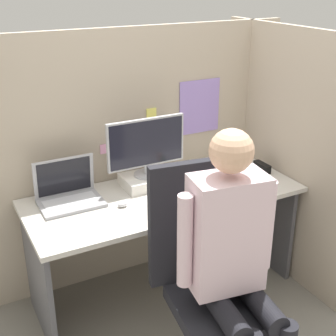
# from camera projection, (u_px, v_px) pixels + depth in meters

# --- Properties ---
(ground_plane) EXTENTS (12.00, 12.00, 0.00)m
(ground_plane) POSITION_uv_depth(u_px,v_px,m) (191.00, 321.00, 2.87)
(ground_plane) COLOR slate
(cubicle_panel_back) EXTENTS (2.19, 0.05, 1.68)m
(cubicle_panel_back) POSITION_uv_depth(u_px,v_px,m) (139.00, 156.00, 3.13)
(cubicle_panel_back) COLOR tan
(cubicle_panel_back) RESTS_ON ground
(cubicle_panel_right) EXTENTS (0.04, 1.33, 1.68)m
(cubicle_panel_right) POSITION_uv_depth(u_px,v_px,m) (284.00, 155.00, 3.14)
(cubicle_panel_right) COLOR tan
(cubicle_panel_right) RESTS_ON ground
(desk) EXTENTS (1.69, 0.69, 0.72)m
(desk) POSITION_uv_depth(u_px,v_px,m) (164.00, 217.00, 2.94)
(desk) COLOR beige
(desk) RESTS_ON ground
(paper_box) EXTENTS (0.31, 0.23, 0.07)m
(paper_box) POSITION_uv_depth(u_px,v_px,m) (147.00, 180.00, 2.97)
(paper_box) COLOR white
(paper_box) RESTS_ON desk
(monitor) EXTENTS (0.51, 0.17, 0.37)m
(monitor) POSITION_uv_depth(u_px,v_px,m) (146.00, 145.00, 2.88)
(monitor) COLOR #B2B2B7
(monitor) RESTS_ON paper_box
(laptop) EXTENTS (0.36, 0.25, 0.26)m
(laptop) POSITION_uv_depth(u_px,v_px,m) (69.00, 195.00, 2.74)
(laptop) COLOR #99999E
(laptop) RESTS_ON desk
(mouse) EXTENTS (0.06, 0.05, 0.04)m
(mouse) POSITION_uv_depth(u_px,v_px,m) (122.00, 204.00, 2.71)
(mouse) COLOR silver
(mouse) RESTS_ON desk
(stapler) EXTENTS (0.05, 0.14, 0.06)m
(stapler) POSITION_uv_depth(u_px,v_px,m) (262.00, 167.00, 3.18)
(stapler) COLOR black
(stapler) RESTS_ON desk
(carrot_toy) EXTENTS (0.05, 0.14, 0.05)m
(carrot_toy) POSITION_uv_depth(u_px,v_px,m) (217.00, 197.00, 2.78)
(carrot_toy) COLOR orange
(carrot_toy) RESTS_ON desk
(office_chair) EXTENTS (0.54, 0.59, 1.15)m
(office_chair) POSITION_uv_depth(u_px,v_px,m) (208.00, 276.00, 2.33)
(office_chair) COLOR black
(office_chair) RESTS_ON ground
(person) EXTENTS (0.48, 0.48, 1.39)m
(person) POSITION_uv_depth(u_px,v_px,m) (235.00, 255.00, 2.11)
(person) COLOR black
(person) RESTS_ON ground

